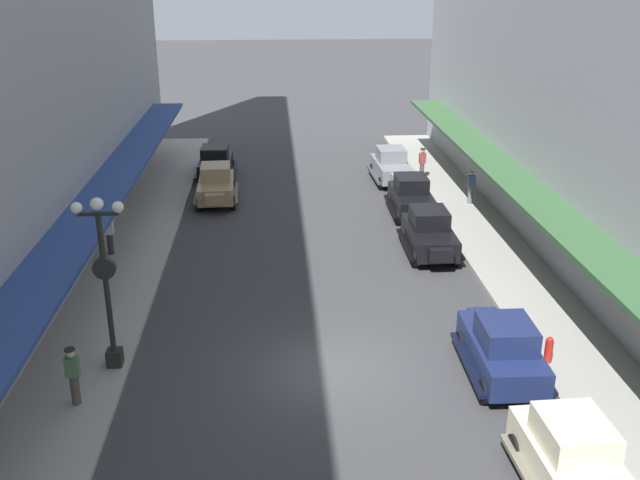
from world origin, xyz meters
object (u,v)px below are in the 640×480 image
parked_car_0 (216,183)px  pedestrian_3 (73,376)px  fire_hydrant (549,349)px  parked_car_1 (430,232)px  pedestrian_0 (471,187)px  pedestrian_2 (109,234)px  parked_car_6 (391,165)px  lamp_post_with_clock (105,277)px  parked_car_3 (502,347)px  pedestrian_1 (422,163)px  parked_car_5 (412,196)px  parked_car_4 (575,461)px  parked_car_2 (216,161)px

parked_car_0 → pedestrian_3: (-2.52, -17.91, 0.07)m
fire_hydrant → parked_car_1: bearing=100.4°
fire_hydrant → pedestrian_0: 15.15m
pedestrian_2 → pedestrian_0: bearing=18.8°
parked_car_6 → lamp_post_with_clock: (-11.20, -18.88, 2.04)m
parked_car_1 → parked_car_3: same height
pedestrian_1 → parked_car_1: bearing=-99.8°
pedestrian_2 → parked_car_5: bearing=18.8°
parked_car_1 → parked_car_6: (0.11, 10.48, 0.00)m
parked_car_4 → pedestrian_1: 25.17m
parked_car_6 → lamp_post_with_clock: bearing=-120.7°
parked_car_2 → parked_car_4: (9.69, -26.44, 0.00)m
parked_car_1 → parked_car_5: (0.18, 4.91, 0.00)m
parked_car_3 → parked_car_4: size_ratio=1.00×
parked_car_3 → lamp_post_with_clock: size_ratio=0.83×
pedestrian_1 → parked_car_6: bearing=-177.2°
parked_car_4 → parked_car_6: same height
parked_car_4 → pedestrian_2: bearing=131.3°
parked_car_3 → pedestrian_2: size_ratio=2.56×
parked_car_0 → parked_car_4: 24.01m
lamp_post_with_clock → pedestrian_2: size_ratio=3.09×
parked_car_2 → pedestrian_3: parked_car_2 is taller
parked_car_4 → lamp_post_with_clock: size_ratio=0.83×
lamp_post_with_clock → pedestrian_2: (-1.90, 8.83, -1.97)m
lamp_post_with_clock → pedestrian_1: size_ratio=3.09×
parked_car_4 → parked_car_6: 25.03m
parked_car_0 → parked_car_3: bearing=-61.4°
parked_car_3 → parked_car_6: (0.01, 19.97, 0.00)m
lamp_post_with_clock → pedestrian_1: bearing=55.8°
lamp_post_with_clock → fire_hydrant: lamp_post_with_clock is taller
parked_car_3 → pedestrian_3: bearing=-175.8°
parked_car_5 → fire_hydrant: parked_car_5 is taller
parked_car_1 → parked_car_6: same height
parked_car_1 → parked_car_6: bearing=89.4°
pedestrian_2 → parked_car_3: bearing=-37.2°
pedestrian_0 → pedestrian_3: size_ratio=0.98×
parked_car_2 → lamp_post_with_clock: (-1.57, -20.29, 2.04)m
parked_car_1 → pedestrian_2: (-12.98, 0.43, 0.07)m
lamp_post_with_clock → pedestrian_0: bearing=45.0°
parked_car_0 → pedestrian_3: parked_car_0 is taller
lamp_post_with_clock → pedestrian_3: size_ratio=3.09×
parked_car_1 → parked_car_3: (0.10, -9.48, 0.00)m
parked_car_6 → lamp_post_with_clock: 22.04m
parked_car_3 → parked_car_4: 5.06m
fire_hydrant → parked_car_3: bearing=-164.7°
parked_car_5 → fire_hydrant: size_ratio=5.21×
parked_car_0 → parked_car_6: size_ratio=1.00×
parked_car_3 → pedestrian_1: parked_car_3 is taller
pedestrian_0 → parked_car_5: bearing=-160.9°
lamp_post_with_clock → pedestrian_0: 20.45m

